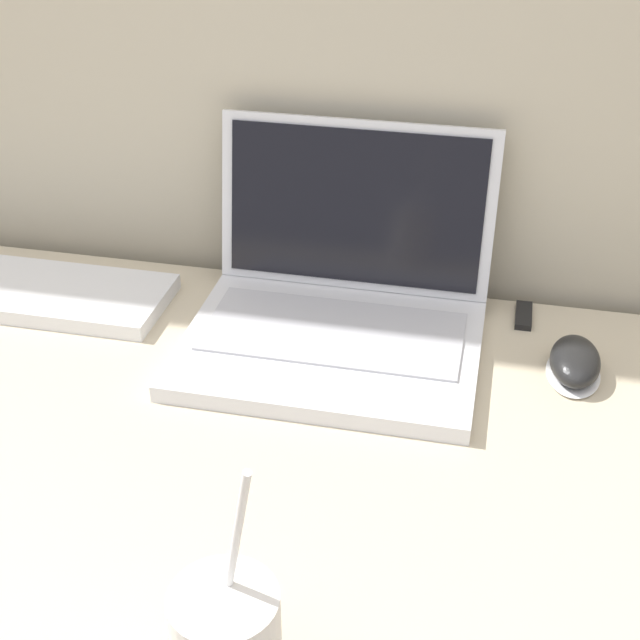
{
  "coord_description": "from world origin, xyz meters",
  "views": [
    {
      "loc": [
        0.23,
        -0.29,
        1.35
      ],
      "look_at": [
        0.06,
        0.5,
        0.85
      ],
      "focal_mm": 50.0,
      "sensor_mm": 36.0,
      "label": 1
    }
  ],
  "objects_px": {
    "computer_mouse": "(575,363)",
    "usb_stick": "(524,315)",
    "laptop": "(339,300)",
    "external_keyboard": "(1,288)"
  },
  "relations": [
    {
      "from": "external_keyboard",
      "to": "laptop",
      "type": "bearing_deg",
      "value": 0.21
    },
    {
      "from": "laptop",
      "to": "computer_mouse",
      "type": "distance_m",
      "value": 0.28
    },
    {
      "from": "laptop",
      "to": "usb_stick",
      "type": "height_order",
      "value": "laptop"
    },
    {
      "from": "external_keyboard",
      "to": "usb_stick",
      "type": "distance_m",
      "value": 0.67
    },
    {
      "from": "external_keyboard",
      "to": "usb_stick",
      "type": "height_order",
      "value": "external_keyboard"
    },
    {
      "from": "computer_mouse",
      "to": "usb_stick",
      "type": "distance_m",
      "value": 0.13
    },
    {
      "from": "computer_mouse",
      "to": "laptop",
      "type": "bearing_deg",
      "value": 174.31
    },
    {
      "from": "laptop",
      "to": "usb_stick",
      "type": "relative_size",
      "value": 5.7
    },
    {
      "from": "external_keyboard",
      "to": "computer_mouse",
      "type": "bearing_deg",
      "value": -2.05
    },
    {
      "from": "laptop",
      "to": "computer_mouse",
      "type": "bearing_deg",
      "value": -5.69
    }
  ]
}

